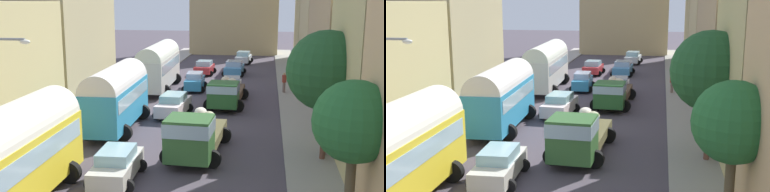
{
  "view_description": "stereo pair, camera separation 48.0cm",
  "coord_description": "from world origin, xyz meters",
  "views": [
    {
      "loc": [
        4.96,
        -12.77,
        8.22
      ],
      "look_at": [
        0.0,
        17.86,
        1.66
      ],
      "focal_mm": 43.73,
      "sensor_mm": 36.0,
      "label": 1
    },
    {
      "loc": [
        5.43,
        -12.69,
        8.22
      ],
      "look_at": [
        0.0,
        17.86,
        1.66
      ],
      "focal_mm": 43.73,
      "sensor_mm": 36.0,
      "label": 2
    }
  ],
  "objects": [
    {
      "name": "cargo_truck_0",
      "position": [
        1.4,
        10.04,
        1.32
      ],
      "size": [
        3.26,
        7.03,
        2.54
      ],
      "color": "#32602E",
      "rests_on": "ground"
    },
    {
      "name": "pedestrian_0",
      "position": [
        6.48,
        27.74,
        1.07
      ],
      "size": [
        0.49,
        0.49,
        1.87
      ],
      "color": "#7C665D",
      "rests_on": "ground"
    },
    {
      "name": "parked_bus_2",
      "position": [
        -4.68,
        28.01,
        2.34
      ],
      "size": [
        3.41,
        9.86,
        4.19
      ],
      "color": "beige",
      "rests_on": "ground"
    },
    {
      "name": "car_1",
      "position": [
        1.49,
        37.14,
        0.78
      ],
      "size": [
        2.5,
        4.17,
        1.55
      ],
      "color": "#4589BF",
      "rests_on": "ground"
    },
    {
      "name": "car_5",
      "position": [
        -1.41,
        28.16,
        0.81
      ],
      "size": [
        2.21,
        4.04,
        1.62
      ],
      "color": "#338CBE",
      "rests_on": "ground"
    },
    {
      "name": "sidewalk_right",
      "position": [
        7.25,
        27.0,
        0.07
      ],
      "size": [
        2.5,
        70.0,
        0.14
      ],
      "primitive_type": "cube",
      "color": "gray",
      "rests_on": "ground"
    },
    {
      "name": "building_left_2",
      "position": [
        -11.21,
        22.17,
        6.72
      ],
      "size": [
        5.97,
        10.49,
        13.39
      ],
      "color": "tan",
      "rests_on": "ground"
    },
    {
      "name": "parked_bus_0",
      "position": [
        -4.72,
        3.43,
        2.33
      ],
      "size": [
        3.39,
        8.12,
        4.2
      ],
      "color": "yellow",
      "rests_on": "ground"
    },
    {
      "name": "building_right_4",
      "position": [
        10.81,
        48.59,
        6.05
      ],
      "size": [
        5.09,
        9.7,
        12.05
      ],
      "color": "tan",
      "rests_on": "ground"
    },
    {
      "name": "pedestrian_1",
      "position": [
        8.06,
        11.38,
        1.03
      ],
      "size": [
        0.53,
        0.53,
        1.81
      ],
      "color": "slate",
      "rests_on": "ground"
    },
    {
      "name": "cargo_truck_1",
      "position": [
        1.97,
        21.95,
        1.16
      ],
      "size": [
        3.16,
        7.53,
        2.19
      ],
      "color": "#265B29",
      "rests_on": "ground"
    },
    {
      "name": "car_3",
      "position": [
        -1.62,
        6.5,
        0.77
      ],
      "size": [
        2.35,
        4.13,
        1.53
      ],
      "color": "beige",
      "rests_on": "ground"
    },
    {
      "name": "roadside_tree_1",
      "position": [
        7.9,
        10.73,
        4.67
      ],
      "size": [
        4.02,
        4.02,
        6.7
      ],
      "color": "brown",
      "rests_on": "ground"
    },
    {
      "name": "car_2",
      "position": [
        1.99,
        46.41,
        0.77
      ],
      "size": [
        2.45,
        4.15,
        1.52
      ],
      "color": "silver",
      "rests_on": "ground"
    },
    {
      "name": "parked_bus_1",
      "position": [
        -4.36,
        14.85,
        2.25
      ],
      "size": [
        3.44,
        8.27,
        4.05
      ],
      "color": "teal",
      "rests_on": "ground"
    },
    {
      "name": "roadside_tree_0",
      "position": [
        7.9,
        2.93,
        4.13
      ],
      "size": [
        2.82,
        2.82,
        5.58
      ],
      "color": "brown",
      "rests_on": "ground"
    },
    {
      "name": "building_right_2",
      "position": [
        10.86,
        23.16,
        4.33
      ],
      "size": [
        4.72,
        14.95,
        8.66
      ],
      "color": "tan",
      "rests_on": "ground"
    },
    {
      "name": "sidewalk_left",
      "position": [
        -7.25,
        27.0,
        0.07
      ],
      "size": [
        2.5,
        70.0,
        0.14
      ],
      "primitive_type": "cube",
      "color": "#AAA39C",
      "rests_on": "ground"
    },
    {
      "name": "building_right_3",
      "position": [
        10.97,
        37.08,
        7.17
      ],
      "size": [
        5.43,
        12.26,
        14.26
      ],
      "color": "tan",
      "rests_on": "ground"
    },
    {
      "name": "car_6",
      "position": [
        -1.74,
        37.0,
        0.76
      ],
      "size": [
        2.43,
        3.7,
        1.51
      ],
      "color": "#B92C2F",
      "rests_on": "ground"
    },
    {
      "name": "car_4",
      "position": [
        -1.46,
        18.74,
        0.8
      ],
      "size": [
        2.44,
        4.35,
        1.58
      ],
      "color": "silver",
      "rests_on": "ground"
    },
    {
      "name": "ground_plane",
      "position": [
        0.0,
        27.0,
        0.0
      ],
      "size": [
        154.0,
        154.0,
        0.0
      ],
      "primitive_type": "plane",
      "color": "#463F48"
    },
    {
      "name": "car_0",
      "position": [
        1.99,
        27.11,
        0.74
      ],
      "size": [
        2.32,
        4.22,
        1.45
      ],
      "color": "silver",
      "rests_on": "ground"
    }
  ]
}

